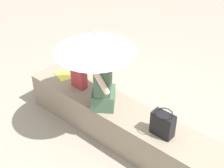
{
  "coord_description": "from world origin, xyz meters",
  "views": [
    {
      "loc": [
        -2.09,
        2.56,
        3.14
      ],
      "look_at": [
        0.11,
        0.04,
        0.84
      ],
      "focal_mm": 53.65,
      "sensor_mm": 36.0,
      "label": 1
    }
  ],
  "objects_px": {
    "parasol": "(95,42)",
    "handbag_black": "(79,78)",
    "magazine": "(64,75)",
    "tote_bag_canvas": "(163,124)",
    "person_seated": "(103,80)"
  },
  "relations": [
    {
      "from": "person_seated",
      "to": "parasol",
      "type": "height_order",
      "value": "parasol"
    },
    {
      "from": "person_seated",
      "to": "magazine",
      "type": "xyz_separation_m",
      "value": [
        0.9,
        -0.13,
        -0.38
      ]
    },
    {
      "from": "tote_bag_canvas",
      "to": "handbag_black",
      "type": "bearing_deg",
      "value": -1.85
    },
    {
      "from": "handbag_black",
      "to": "tote_bag_canvas",
      "type": "relative_size",
      "value": 0.98
    },
    {
      "from": "parasol",
      "to": "magazine",
      "type": "bearing_deg",
      "value": -12.68
    },
    {
      "from": "magazine",
      "to": "parasol",
      "type": "bearing_deg",
      "value": -173.0
    },
    {
      "from": "person_seated",
      "to": "magazine",
      "type": "relative_size",
      "value": 3.21
    },
    {
      "from": "person_seated",
      "to": "magazine",
      "type": "bearing_deg",
      "value": -8.38
    },
    {
      "from": "parasol",
      "to": "handbag_black",
      "type": "height_order",
      "value": "parasol"
    },
    {
      "from": "tote_bag_canvas",
      "to": "magazine",
      "type": "height_order",
      "value": "tote_bag_canvas"
    },
    {
      "from": "handbag_black",
      "to": "tote_bag_canvas",
      "type": "bearing_deg",
      "value": 178.15
    },
    {
      "from": "person_seated",
      "to": "magazine",
      "type": "height_order",
      "value": "person_seated"
    },
    {
      "from": "handbag_black",
      "to": "magazine",
      "type": "relative_size",
      "value": 1.09
    },
    {
      "from": "parasol",
      "to": "tote_bag_canvas",
      "type": "height_order",
      "value": "parasol"
    },
    {
      "from": "parasol",
      "to": "magazine",
      "type": "distance_m",
      "value": 1.23
    }
  ]
}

